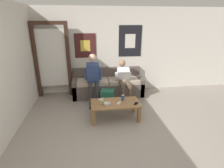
{
  "coord_description": "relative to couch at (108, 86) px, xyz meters",
  "views": [
    {
      "loc": [
        -0.65,
        -2.53,
        2.13
      ],
      "look_at": [
        -0.1,
        1.53,
        0.66
      ],
      "focal_mm": 28.0,
      "sensor_mm": 36.0,
      "label": 1
    }
  ],
  "objects": [
    {
      "name": "ground_plane",
      "position": [
        0.11,
        -2.43,
        -0.28
      ],
      "size": [
        18.0,
        18.0,
        0.0
      ],
      "primitive_type": "plane",
      "color": "gray"
    },
    {
      "name": "game_controller_near_left",
      "position": [
        0.09,
        -1.48,
        0.12
      ],
      "size": [
        0.11,
        0.14,
        0.03
      ],
      "color": "white",
      "rests_on": "coffee_table"
    },
    {
      "name": "game_controller_near_right",
      "position": [
        -0.3,
        -1.23,
        0.12
      ],
      "size": [
        0.13,
        0.12,
        0.03
      ],
      "color": "white",
      "rests_on": "coffee_table"
    },
    {
      "name": "backpack",
      "position": [
        -0.1,
        -0.77,
        -0.07
      ],
      "size": [
        0.4,
        0.37,
        0.44
      ],
      "color": "#1E5642",
      "rests_on": "ground_plane"
    },
    {
      "name": "drink_can_blue",
      "position": [
        0.2,
        -1.31,
        0.17
      ],
      "size": [
        0.07,
        0.07,
        0.12
      ],
      "color": "#28479E",
      "rests_on": "coffee_table"
    },
    {
      "name": "cell_phone",
      "position": [
        0.46,
        -1.54,
        0.12
      ],
      "size": [
        0.13,
        0.15,
        0.01
      ],
      "color": "black",
      "rests_on": "coffee_table"
    },
    {
      "name": "person_seated_teen",
      "position": [
        0.42,
        -0.36,
        0.33
      ],
      "size": [
        0.47,
        0.96,
        1.09
      ],
      "color": "brown",
      "rests_on": "ground_plane"
    },
    {
      "name": "couch",
      "position": [
        0.0,
        0.0,
        0.0
      ],
      "size": [
        2.09,
        0.74,
        0.79
      ],
      "color": "#564C47",
      "rests_on": "ground_plane"
    },
    {
      "name": "wall_back",
      "position": [
        0.11,
        0.37,
        0.99
      ],
      "size": [
        10.0,
        0.07,
        2.55
      ],
      "color": "silver",
      "rests_on": "ground_plane"
    },
    {
      "name": "ceramic_bowl",
      "position": [
        -0.19,
        -1.52,
        0.14
      ],
      "size": [
        0.15,
        0.15,
        0.05
      ],
      "color": "#B7B2A8",
      "rests_on": "coffee_table"
    },
    {
      "name": "person_seated_adult",
      "position": [
        -0.44,
        -0.38,
        0.43
      ],
      "size": [
        0.47,
        0.83,
        1.31
      ],
      "color": "#2D2D33",
      "rests_on": "ground_plane"
    },
    {
      "name": "door_frame",
      "position": [
        -1.58,
        0.16,
        0.92
      ],
      "size": [
        1.0,
        0.1,
        2.15
      ],
      "color": "#382319",
      "rests_on": "ground_plane"
    },
    {
      "name": "coffee_table",
      "position": [
        0.01,
        -1.42,
        0.04
      ],
      "size": [
        1.11,
        0.59,
        0.4
      ],
      "color": "olive",
      "rests_on": "ground_plane"
    },
    {
      "name": "pillar_candle",
      "position": [
        -0.3,
        -1.45,
        0.16
      ],
      "size": [
        0.08,
        0.08,
        0.11
      ],
      "color": "tan",
      "rests_on": "coffee_table"
    }
  ]
}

